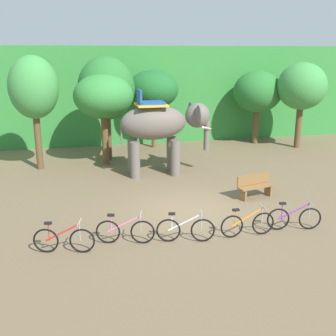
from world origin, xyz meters
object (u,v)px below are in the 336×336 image
Objects in this scene: tree_center_right at (103,97)px; bike_red at (64,240)px; tree_center at (153,90)px; bike_pink at (125,231)px; bike_purple at (294,218)px; wooden_bench at (255,185)px; tree_left at (106,89)px; tree_far_right at (302,87)px; elephant at (161,126)px; bike_orange at (247,224)px; bike_white at (185,229)px; tree_right at (258,92)px; tree_center_left at (34,88)px.

tree_center_right reaches higher than bike_red.
bike_pink is (-3.21, -11.95, -2.89)m from tree_center.
tree_center_right is at bearing 118.83° from bike_purple.
tree_center is 2.80× the size of wooden_bench.
tree_far_right is at bearing 1.29° from tree_left.
elephant reaches higher than bike_orange.
tree_center reaches higher than wooden_bench.
bike_white is (1.50, -9.15, -2.90)m from tree_center_right.
bike_white is at bearing -122.73° from tree_right.
bike_purple is (-6.02, -10.25, -3.06)m from tree_far_right.
bike_orange is 3.53m from wooden_bench.
bike_pink is 1.75m from bike_white.
bike_pink is at bearing -91.42° from tree_center_right.
bike_pink is (-9.36, -11.59, -2.65)m from tree_right.
bike_white is (-0.79, -6.93, -1.82)m from elephant.
elephant is at bearing 111.53° from bike_purple.
tree_left is at bearing 87.35° from bike_pink.
tree_far_right is at bearing 53.65° from bike_orange.
bike_purple is (2.02, -12.19, -2.89)m from tree_center.
tree_center_left reaches higher than bike_orange.
elephant is 8.22m from bike_red.
bike_white is at bearing -96.53° from elephant.
tree_center is 2.54× the size of bike_orange.
bike_white is at bearing -82.80° from tree_left.
tree_center is 12.71m from bike_pink.
tree_center_right reaches higher than tree_center.
bike_red is at bearing -174.01° from bike_pink.
tree_center_right reaches higher than bike_orange.
tree_right is at bearing 64.38° from bike_orange.
tree_right is at bearing -3.31° from tree_center.
tree_left reaches higher than tree_center_right.
bike_red is at bearing 178.25° from bike_orange.
tree_right is at bearing 13.12° from tree_center_left.
bike_orange and bike_purple have the same top height.
bike_red is 0.99× the size of bike_purple.
tree_right is at bearing 51.09° from bike_pink.
bike_white and bike_purple have the same top height.
bike_orange is (-7.61, -10.35, -3.06)m from tree_far_right.
bike_orange is (1.91, -0.05, 0.00)m from bike_white.
bike_purple is at bearing -47.95° from tree_center_left.
tree_center is at bearing 74.96° from bike_pink.
bike_pink is at bearing 177.31° from bike_purple.
bike_orange is (6.51, -9.08, -3.37)m from tree_center_left.
tree_left reaches higher than bike_red.
tree_right is at bearing 139.99° from tree_far_right.
wooden_bench is at bearing -36.16° from tree_center_left.
tree_center_right is at bearing 129.84° from wooden_bench.
tree_right is 2.50m from tree_far_right.
tree_far_right is (10.80, 0.24, -0.12)m from tree_left.
bike_pink is 0.99× the size of bike_purple.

